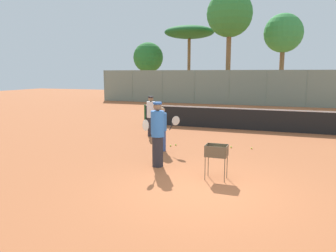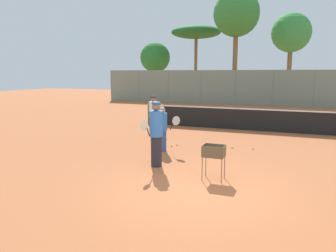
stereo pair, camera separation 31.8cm
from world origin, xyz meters
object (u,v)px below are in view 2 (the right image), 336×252
object	(u,v)px
tennis_net	(251,119)
ball_cart	(214,154)
player_yellow_shirt	(163,129)
player_red_cap	(156,133)
player_white_outfit	(153,115)

from	to	relation	value
tennis_net	ball_cart	size ratio (longest dim) A/B	12.04
tennis_net	player_yellow_shirt	distance (m)	5.98
player_red_cap	player_yellow_shirt	bearing A→B (deg)	-149.56
player_red_cap	player_yellow_shirt	world-z (taller)	player_red_cap
tennis_net	player_red_cap	xyz separation A→B (m)	(-1.77, -7.37, 0.44)
player_red_cap	ball_cart	distance (m)	2.00
ball_cart	tennis_net	bearing A→B (deg)	90.97
player_red_cap	player_yellow_shirt	size ratio (longest dim) A/B	1.23
tennis_net	ball_cart	world-z (taller)	tennis_net
tennis_net	player_white_outfit	world-z (taller)	player_white_outfit
player_white_outfit	player_red_cap	bearing A→B (deg)	-134.46
player_white_outfit	player_red_cap	size ratio (longest dim) A/B	0.91
player_red_cap	ball_cart	size ratio (longest dim) A/B	2.10
ball_cart	player_white_outfit	bearing A→B (deg)	129.11
player_white_outfit	player_yellow_shirt	distance (m)	2.86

